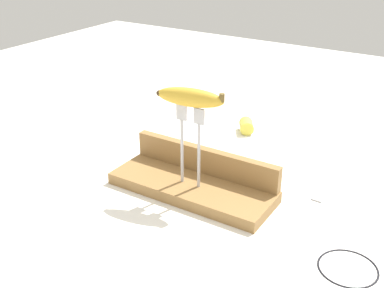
# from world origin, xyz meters

# --- Properties ---
(ground_plane) EXTENTS (3.00, 3.00, 0.00)m
(ground_plane) POSITION_xyz_m (0.00, 0.00, 0.00)
(ground_plane) COLOR white
(wooden_board) EXTENTS (0.39, 0.14, 0.03)m
(wooden_board) POSITION_xyz_m (0.00, 0.00, 0.01)
(wooden_board) COLOR olive
(wooden_board) RESTS_ON ground
(board_backstop) EXTENTS (0.39, 0.02, 0.06)m
(board_backstop) POSITION_xyz_m (0.00, 0.06, 0.06)
(board_backstop) COLOR olive
(board_backstop) RESTS_ON wooden_board
(fork_stand_center) EXTENTS (0.07, 0.01, 0.19)m
(fork_stand_center) POSITION_xyz_m (0.00, -0.01, 0.14)
(fork_stand_center) COLOR #B2B2B7
(fork_stand_center) RESTS_ON wooden_board
(banana_raised_center) EXTENTS (0.16, 0.06, 0.04)m
(banana_raised_center) POSITION_xyz_m (-0.00, -0.01, 0.24)
(banana_raised_center) COLOR gold
(banana_raised_center) RESTS_ON fork_stand_center
(fork_fallen_near) EXTENTS (0.03, 0.17, 0.01)m
(fork_fallen_near) POSITION_xyz_m (0.26, 0.18, 0.00)
(fork_fallen_near) COLOR #B2B2B7
(fork_fallen_near) RESTS_ON ground
(banana_chunk_near) EXTENTS (0.06, 0.07, 0.04)m
(banana_chunk_near) POSITION_xyz_m (-0.05, 0.39, 0.02)
(banana_chunk_near) COLOR #DBD147
(banana_chunk_near) RESTS_ON ground
(wire_coil) EXTENTS (0.11, 0.11, 0.00)m
(wire_coil) POSITION_xyz_m (0.39, -0.08, 0.00)
(wire_coil) COLOR black
(wire_coil) RESTS_ON ground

